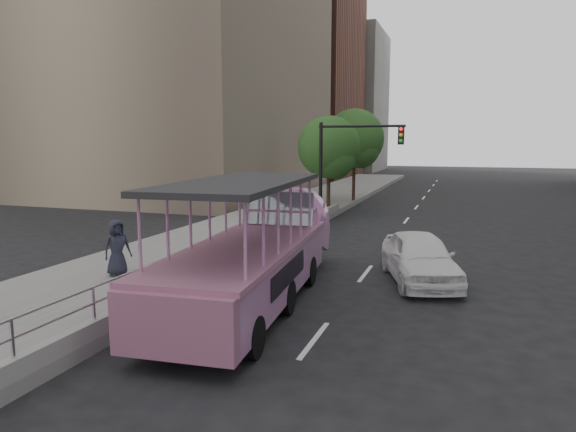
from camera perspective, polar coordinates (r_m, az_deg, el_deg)
name	(u,v)px	position (r m, az deg, el deg)	size (l,w,h in m)	color
ground	(299,307)	(13.56, 1.20, -10.11)	(160.00, 160.00, 0.00)	black
sidewalk	(249,228)	(24.61, -4.38, -1.39)	(5.50, 80.00, 0.30)	gray
kerb_wall	(224,263)	(16.35, -7.11, -5.21)	(0.24, 30.00, 0.36)	#A9AAA4
guardrail	(224,242)	(16.21, -7.15, -2.93)	(0.07, 22.00, 0.71)	silver
duck_boat	(259,254)	(14.07, -3.29, -4.20)	(3.26, 10.23, 3.34)	black
car	(420,257)	(16.23, 14.42, -4.46)	(1.82, 4.52, 1.54)	white
pedestrian_far	(117,248)	(16.11, -18.46, -3.35)	(0.83, 0.54, 1.69)	#272A3A
parking_sign	(245,220)	(17.26, -4.84, -0.42)	(0.26, 0.55, 2.65)	black
traffic_signal	(344,157)	(25.39, 6.28, 6.49)	(4.20, 0.32, 5.20)	black
street_tree_near	(330,150)	(29.09, 4.72, 7.36)	(3.52, 3.52, 5.72)	#3E271C
street_tree_far	(356,141)	(34.89, 7.53, 8.27)	(3.97, 3.97, 6.45)	#3E271C
midrise_brick	(280,69)	(64.70, -0.94, 16.05)	(18.00, 16.00, 26.00)	brown
midrise_stone_b	(329,103)	(79.02, 4.54, 12.43)	(16.00, 14.00, 20.00)	gray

